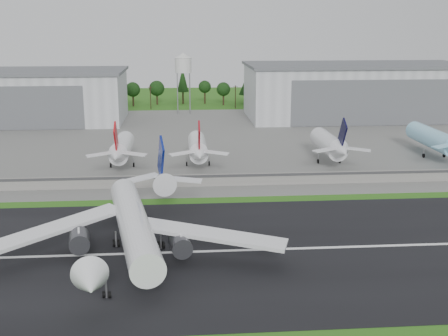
{
  "coord_description": "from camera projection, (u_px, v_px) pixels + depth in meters",
  "views": [
    {
      "loc": [
        -6.92,
        -91.24,
        42.86
      ],
      "look_at": [
        3.43,
        40.0,
        9.0
      ],
      "focal_mm": 45.0,
      "sensor_mm": 36.0,
      "label": 1
    }
  ],
  "objects": [
    {
      "name": "ground",
      "position": [
        222.0,
        274.0,
        99.29
      ],
      "size": [
        600.0,
        600.0,
        0.0
      ],
      "primitive_type": "plane",
      "color": "#2F6618",
      "rests_on": "ground"
    },
    {
      "name": "runway",
      "position": [
        219.0,
        251.0,
        108.94
      ],
      "size": [
        320.0,
        60.0,
        0.1
      ],
      "primitive_type": "cube",
      "color": "black",
      "rests_on": "ground"
    },
    {
      "name": "runway_centerline",
      "position": [
        219.0,
        251.0,
        108.92
      ],
      "size": [
        220.0,
        1.0,
        0.02
      ],
      "primitive_type": "cube",
      "color": "white",
      "rests_on": "runway"
    },
    {
      "name": "apron",
      "position": [
        199.0,
        139.0,
        215.14
      ],
      "size": [
        320.0,
        150.0,
        0.1
      ],
      "primitive_type": "cube",
      "color": "slate",
      "rests_on": "ground"
    },
    {
      "name": "blast_fence",
      "position": [
        207.0,
        180.0,
        151.93
      ],
      "size": [
        240.0,
        0.61,
        3.5
      ],
      "color": "gray",
      "rests_on": "ground"
    },
    {
      "name": "hangar_west",
      "position": [
        15.0,
        96.0,
        249.53
      ],
      "size": [
        97.0,
        44.0,
        23.2
      ],
      "color": "silver",
      "rests_on": "ground"
    },
    {
      "name": "hangar_east",
      "position": [
        356.0,
        91.0,
        261.08
      ],
      "size": [
        102.0,
        47.0,
        25.2
      ],
      "color": "silver",
      "rests_on": "ground"
    },
    {
      "name": "water_tower",
      "position": [
        183.0,
        63.0,
        271.41
      ],
      "size": [
        8.4,
        8.4,
        29.4
      ],
      "color": "#99999E",
      "rests_on": "ground"
    },
    {
      "name": "utility_poles",
      "position": [
        193.0,
        109.0,
        292.39
      ],
      "size": [
        230.0,
        3.0,
        12.0
      ],
      "primitive_type": null,
      "color": "black",
      "rests_on": "ground"
    },
    {
      "name": "treeline",
      "position": [
        193.0,
        105.0,
        306.87
      ],
      "size": [
        320.0,
        16.0,
        22.0
      ],
      "primitive_type": null,
      "color": "black",
      "rests_on": "ground"
    },
    {
      "name": "main_airliner",
      "position": [
        133.0,
        231.0,
        106.08
      ],
      "size": [
        56.4,
        59.08,
        18.17
      ],
      "rotation": [
        0.0,
        0.0,
        3.32
      ],
      "color": "white",
      "rests_on": "runway"
    },
    {
      "name": "parked_jet_red_a",
      "position": [
        121.0,
        149.0,
        169.77
      ],
      "size": [
        7.36,
        31.29,
        16.7
      ],
      "color": "white",
      "rests_on": "ground"
    },
    {
      "name": "parked_jet_red_b",
      "position": [
        198.0,
        148.0,
        171.55
      ],
      "size": [
        7.36,
        31.29,
        16.62
      ],
      "color": "white",
      "rests_on": "ground"
    },
    {
      "name": "parked_jet_navy",
      "position": [
        331.0,
        145.0,
        174.68
      ],
      "size": [
        7.36,
        31.29,
        16.88
      ],
      "color": "white",
      "rests_on": "ground"
    },
    {
      "name": "parked_jet_skyblue",
      "position": [
        437.0,
        140.0,
        182.29
      ],
      "size": [
        7.36,
        37.29,
        16.97
      ],
      "color": "#92DBFC",
      "rests_on": "ground"
    }
  ]
}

